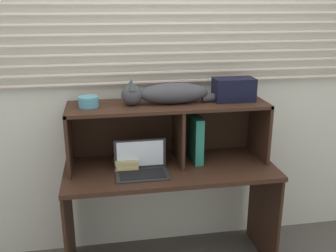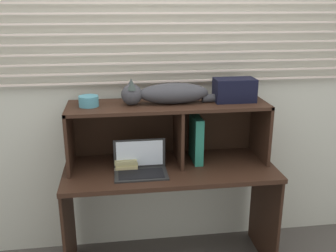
% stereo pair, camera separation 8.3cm
% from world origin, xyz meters
% --- Properties ---
extents(back_panel_with_blinds, '(4.40, 0.08, 2.50)m').
position_xyz_m(back_panel_with_blinds, '(0.00, 0.55, 1.26)').
color(back_panel_with_blinds, beige).
rests_on(back_panel_with_blinds, ground).
extents(desk, '(1.38, 0.57, 0.75)m').
position_xyz_m(desk, '(0.00, 0.22, 0.60)').
color(desk, '#321D13').
rests_on(desk, ground).
extents(hutch_shelf_unit, '(1.30, 0.37, 0.41)m').
position_xyz_m(hutch_shelf_unit, '(0.01, 0.35, 1.03)').
color(hutch_shelf_unit, '#321D13').
rests_on(hutch_shelf_unit, desk).
extents(cat, '(0.77, 0.16, 0.16)m').
position_xyz_m(cat, '(-0.01, 0.32, 1.22)').
color(cat, '#3A3A3E').
rests_on(cat, hutch_shelf_unit).
extents(laptop, '(0.33, 0.21, 0.20)m').
position_xyz_m(laptop, '(-0.20, 0.16, 0.79)').
color(laptop, '#252525').
rests_on(laptop, desk).
extents(binder_upright, '(0.06, 0.23, 0.31)m').
position_xyz_m(binder_upright, '(0.19, 0.32, 0.90)').
color(binder_upright, '#257861').
rests_on(binder_upright, desk).
extents(book_stack, '(0.15, 0.26, 0.07)m').
position_xyz_m(book_stack, '(-0.29, 0.31, 0.78)').
color(book_stack, gray).
rests_on(book_stack, desk).
extents(small_basket, '(0.12, 0.12, 0.07)m').
position_xyz_m(small_basket, '(-0.50, 0.32, 1.18)').
color(small_basket, teal).
rests_on(small_basket, hutch_shelf_unit).
extents(storage_box, '(0.27, 0.15, 0.15)m').
position_xyz_m(storage_box, '(0.44, 0.32, 1.23)').
color(storage_box, black).
rests_on(storage_box, hutch_shelf_unit).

